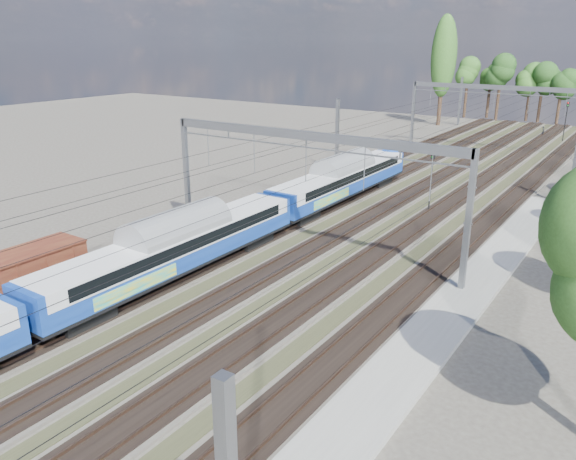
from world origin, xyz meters
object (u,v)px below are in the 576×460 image
Objects in this scene: emu_train at (171,242)px; worker at (543,132)px; signal_near at (432,174)px; signal_far at (566,117)px.

emu_train is 74.63m from worker.
worker is 0.29× the size of signal_near.
worker is at bearing 113.13° from signal_far.
signal_far reaches higher than emu_train.
signal_near is at bearing 71.42° from emu_train.
signal_far is (3.64, 46.89, 0.25)m from signal_near.
signal_near is at bearing -119.12° from signal_far.
worker is 0.27× the size of signal_far.
signal_far reaches higher than worker.
emu_train is at bearing -124.08° from signal_far.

